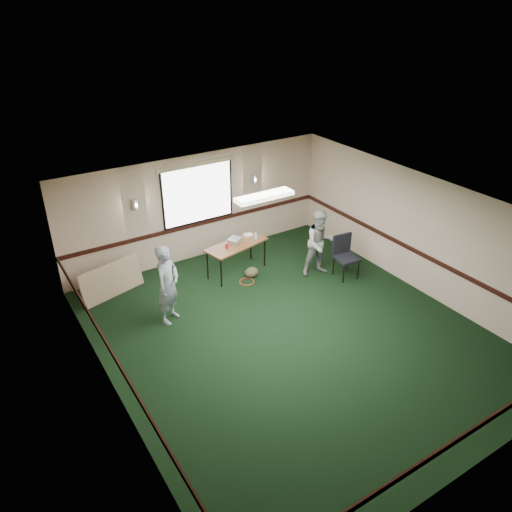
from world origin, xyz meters
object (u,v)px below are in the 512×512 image
person_right (320,243)px  person_left (168,285)px  projector (235,240)px  folding_table (236,246)px  conference_chair (345,253)px

person_right → person_left: bearing=-169.3°
projector → person_right: size_ratio=0.19×
folding_table → person_left: bearing=-168.1°
conference_chair → folding_table: bearing=151.1°
person_left → person_right: size_ratio=1.04×
person_left → projector: bearing=-9.7°
folding_table → person_right: size_ratio=1.00×
conference_chair → person_left: bearing=179.4°
projector → person_right: (1.65, -1.21, -0.00)m
person_right → folding_table: bearing=159.0°
folding_table → projector: size_ratio=5.37×
projector → person_left: size_ratio=0.18×
folding_table → projector: bearing=71.8°
folding_table → conference_chair: 2.58m
projector → person_left: bearing=175.0°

